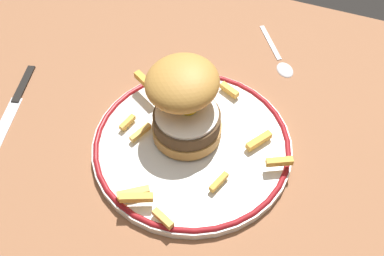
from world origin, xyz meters
TOP-DOWN VIEW (x-y plane):
  - ground_plane at (0.00, 0.00)cm, footprint 112.63×82.94cm
  - dinner_plate at (1.22, 2.20)cm, footprint 28.21×28.21cm
  - burger at (-0.75, 4.22)cm, footprint 13.86×13.99cm
  - fries_pile at (0.55, 1.47)cm, footprint 26.17×25.67cm
  - knife at (-27.53, 0.74)cm, footprint 6.00×17.79cm
  - spoon at (8.85, 23.72)cm, footprint 9.05×11.85cm

SIDE VIEW (x-z plane):
  - ground_plane at x=0.00cm, z-range -4.00..0.00cm
  - knife at x=-27.53cm, z-range -0.09..0.61cm
  - spoon at x=8.85cm, z-range -0.09..0.81cm
  - dinner_plate at x=1.22cm, z-range 0.04..1.64cm
  - fries_pile at x=0.55cm, z-range 1.00..4.00cm
  - burger at x=-0.75cm, z-range 1.51..12.48cm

